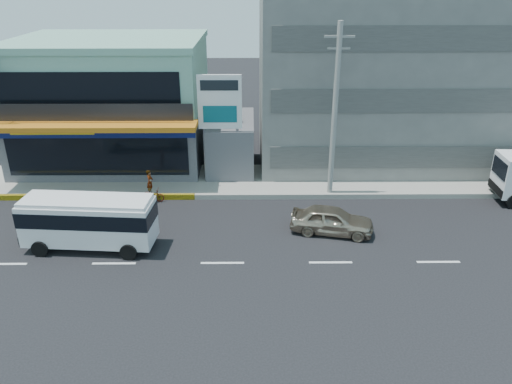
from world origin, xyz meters
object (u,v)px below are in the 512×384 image
utility_pole_near (335,112)px  sedan (332,220)px  concrete_building (378,57)px  minibus (89,219)px  shop_building (115,104)px  billboard (220,108)px  satellite_dish (230,122)px  motorcycle_rider (151,191)px

utility_pole_near → sedan: (-0.55, -4.49, -4.44)m
concrete_building → minibus: (-16.40, -13.50, -5.45)m
concrete_building → minibus: concrete_building is taller
shop_building → billboard: bearing=-32.3°
satellite_dish → motorcycle_rider: bearing=-137.0°
satellite_dish → minibus: satellite_dish is taller
motorcycle_rider → minibus: bearing=-109.7°
concrete_building → billboard: bearing=-151.1°
satellite_dish → utility_pole_near: (6.00, -3.60, 1.57)m
billboard → minibus: billboard is taller
concrete_building → sedan: bearing=-110.6°
utility_pole_near → concrete_building: bearing=62.2°
billboard → motorcycle_rider: bearing=-149.0°
sedan → motorcycle_rider: (-9.95, 3.89, -0.07)m
sedan → billboard: bearing=56.1°
minibus → utility_pole_near: bearing=25.4°
minibus → concrete_building: bearing=39.5°
shop_building → concrete_building: (18.00, 1.05, 3.00)m
billboard → sedan: 9.63m
shop_building → billboard: 8.92m
satellite_dish → minibus: 11.63m
shop_building → billboard: (7.50, -4.75, 0.93)m
motorcycle_rider → satellite_dish: bearing=43.0°
shop_building → minibus: 12.78m
minibus → motorcycle_rider: (1.90, 5.30, -0.91)m
minibus → satellite_dish: bearing=56.0°
motorcycle_rider → sedan: bearing=-21.4°
billboard → motorcycle_rider: billboard is taller
concrete_building → utility_pole_near: concrete_building is taller
satellite_dish → shop_building: bearing=159.8°
shop_building → utility_pole_near: utility_pole_near is taller
shop_building → motorcycle_rider: 8.63m
sedan → concrete_building: bearing=-7.9°
utility_pole_near → motorcycle_rider: bearing=-176.7°
concrete_building → billboard: (-10.50, -5.80, -2.07)m
satellite_dish → motorcycle_rider: 6.82m
satellite_dish → motorcycle_rider: (-4.50, -4.20, -2.93)m
satellite_dish → sedan: (5.45, -8.09, -2.86)m
satellite_dish → motorcycle_rider: size_ratio=0.77×
billboard → minibus: (-5.90, -7.70, -3.37)m
shop_building → utility_pole_near: (14.00, -6.55, 1.15)m
satellite_dish → billboard: bearing=-105.5°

